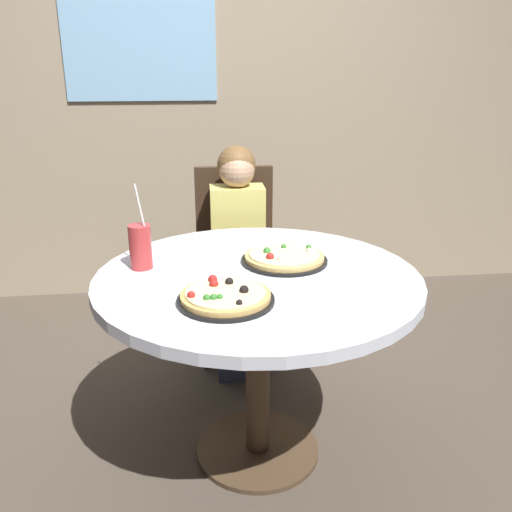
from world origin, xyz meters
name	(u,v)px	position (x,y,z in m)	size (l,w,h in m)	color
ground_plane	(258,450)	(0.00, 0.00, 0.00)	(8.00, 8.00, 0.00)	#4C4238
wall_with_window	(221,62)	(0.00, 1.75, 1.45)	(5.20, 0.14, 2.90)	gray
dining_table	(258,302)	(0.00, 0.00, 0.64)	(1.14, 1.14, 0.75)	silver
chair_wooden	(236,250)	(0.00, 0.90, 0.53)	(0.41, 0.41, 0.95)	#382619
diner_child	(239,271)	(0.00, 0.72, 0.48)	(0.26, 0.41, 1.08)	#3F4766
pizza_veggie	(225,297)	(-0.13, -0.22, 0.77)	(0.30, 0.30, 0.05)	black
pizza_cheese	(284,258)	(0.11, 0.11, 0.77)	(0.32, 0.32, 0.05)	black
soda_cup	(140,247)	(-0.41, 0.11, 0.83)	(0.08, 0.08, 0.31)	#B73333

